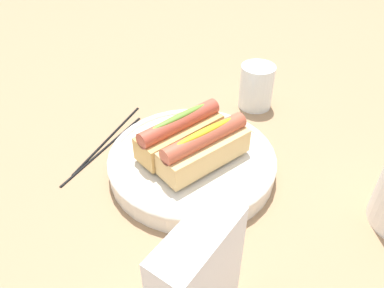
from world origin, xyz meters
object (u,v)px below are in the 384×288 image
(water_glass, at_px, (256,89))
(hotdog_front, at_px, (180,133))
(serving_bowl, at_px, (192,162))
(chopstick_far, at_px, (109,137))
(chopstick_near, at_px, (104,148))
(hotdog_back, at_px, (205,148))
(napkin_box, at_px, (197,280))

(water_glass, bearing_deg, hotdog_front, -12.74)
(serving_bowl, relative_size, water_glass, 3.04)
(serving_bowl, bearing_deg, chopstick_far, -93.21)
(hotdog_front, distance_m, water_glass, 0.24)
(chopstick_near, relative_size, chopstick_far, 1.00)
(hotdog_back, distance_m, water_glass, 0.25)
(hotdog_back, distance_m, chopstick_near, 0.20)
(hotdog_front, xyz_separation_m, hotdog_back, (0.02, 0.05, 0.00))
(water_glass, height_order, chopstick_near, water_glass)
(hotdog_front, bearing_deg, napkin_box, 31.92)
(chopstick_near, bearing_deg, serving_bowl, 98.70)
(hotdog_front, height_order, chopstick_near, hotdog_front)
(chopstick_far, bearing_deg, chopstick_near, 17.88)
(hotdog_back, relative_size, water_glass, 1.75)
(chopstick_far, bearing_deg, hotdog_front, 85.61)
(hotdog_back, xyz_separation_m, napkin_box, (0.21, 0.09, 0.01))
(hotdog_back, height_order, water_glass, hotdog_back)
(serving_bowl, xyz_separation_m, chopstick_far, (-0.01, -0.18, -0.02))
(napkin_box, xyz_separation_m, chopstick_near, (-0.20, -0.28, -0.07))
(hotdog_back, height_order, chopstick_near, hotdog_back)
(chopstick_near, xyz_separation_m, chopstick_far, (-0.03, -0.01, 0.00))
(napkin_box, height_order, chopstick_far, napkin_box)
(chopstick_near, height_order, chopstick_far, same)
(hotdog_front, relative_size, chopstick_near, 0.72)
(napkin_box, bearing_deg, serving_bowl, -143.15)
(serving_bowl, relative_size, napkin_box, 1.83)
(serving_bowl, height_order, chopstick_far, serving_bowl)
(chopstick_near, bearing_deg, napkin_box, 56.52)
(water_glass, relative_size, chopstick_near, 0.41)
(water_glass, height_order, chopstick_far, water_glass)
(water_glass, relative_size, napkin_box, 0.60)
(chopstick_far, bearing_deg, napkin_box, 48.07)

